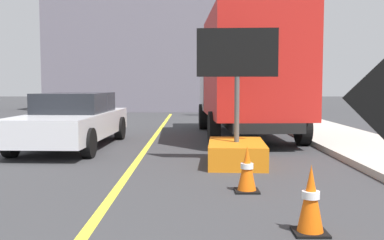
{
  "coord_description": "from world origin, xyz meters",
  "views": [
    {
      "loc": [
        1.15,
        -0.13,
        1.59
      ],
      "look_at": [
        1.13,
        4.51,
        1.23
      ],
      "focal_mm": 41.74,
      "sensor_mm": 36.0,
      "label": 1
    }
  ],
  "objects_px": {
    "traffic_cone_mid_lane": "(248,170)",
    "box_truck": "(249,74)",
    "highway_guide_sign": "(262,46)",
    "traffic_cone_near_sign": "(312,200)",
    "arrow_board_trailer": "(238,140)",
    "pickup_car": "(75,120)"
  },
  "relations": [
    {
      "from": "box_truck",
      "to": "pickup_car",
      "type": "bearing_deg",
      "value": -156.63
    },
    {
      "from": "arrow_board_trailer",
      "to": "traffic_cone_mid_lane",
      "type": "relative_size",
      "value": 3.94
    },
    {
      "from": "traffic_cone_near_sign",
      "to": "highway_guide_sign",
      "type": "bearing_deg",
      "value": 83.11
    },
    {
      "from": "pickup_car",
      "to": "highway_guide_sign",
      "type": "relative_size",
      "value": 1.02
    },
    {
      "from": "arrow_board_trailer",
      "to": "box_truck",
      "type": "distance_m",
      "value": 4.83
    },
    {
      "from": "box_truck",
      "to": "highway_guide_sign",
      "type": "height_order",
      "value": "highway_guide_sign"
    },
    {
      "from": "box_truck",
      "to": "traffic_cone_near_sign",
      "type": "bearing_deg",
      "value": -92.68
    },
    {
      "from": "traffic_cone_mid_lane",
      "to": "highway_guide_sign",
      "type": "bearing_deg",
      "value": 80.54
    },
    {
      "from": "highway_guide_sign",
      "to": "traffic_cone_mid_lane",
      "type": "height_order",
      "value": "highway_guide_sign"
    },
    {
      "from": "highway_guide_sign",
      "to": "traffic_cone_near_sign",
      "type": "relative_size",
      "value": 6.69
    },
    {
      "from": "pickup_car",
      "to": "traffic_cone_near_sign",
      "type": "bearing_deg",
      "value": -57.27
    },
    {
      "from": "box_truck",
      "to": "traffic_cone_mid_lane",
      "type": "relative_size",
      "value": 10.07
    },
    {
      "from": "arrow_board_trailer",
      "to": "highway_guide_sign",
      "type": "xyz_separation_m",
      "value": [
        2.38,
        12.43,
        2.94
      ]
    },
    {
      "from": "box_truck",
      "to": "traffic_cone_mid_lane",
      "type": "xyz_separation_m",
      "value": [
        -0.86,
        -6.86,
        -1.57
      ]
    },
    {
      "from": "highway_guide_sign",
      "to": "arrow_board_trailer",
      "type": "bearing_deg",
      "value": -100.85
    },
    {
      "from": "pickup_car",
      "to": "highway_guide_sign",
      "type": "distance_m",
      "value": 12.07
    },
    {
      "from": "traffic_cone_mid_lane",
      "to": "box_truck",
      "type": "bearing_deg",
      "value": 82.87
    },
    {
      "from": "box_truck",
      "to": "pickup_car",
      "type": "relative_size",
      "value": 1.36
    },
    {
      "from": "highway_guide_sign",
      "to": "box_truck",
      "type": "bearing_deg",
      "value": -101.46
    },
    {
      "from": "pickup_car",
      "to": "highway_guide_sign",
      "type": "height_order",
      "value": "highway_guide_sign"
    },
    {
      "from": "highway_guide_sign",
      "to": "traffic_cone_near_sign",
      "type": "height_order",
      "value": "highway_guide_sign"
    },
    {
      "from": "box_truck",
      "to": "pickup_car",
      "type": "xyz_separation_m",
      "value": [
        -4.71,
        -2.04,
        -1.2
      ]
    }
  ]
}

